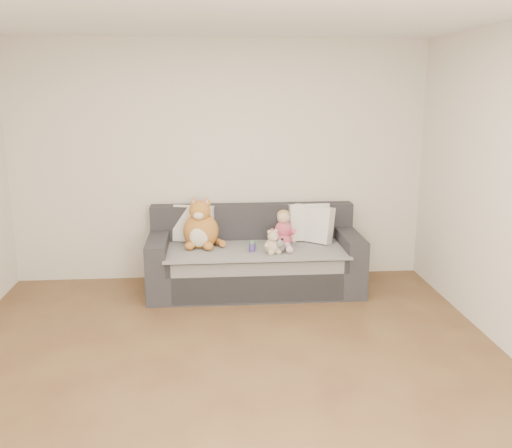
{
  "coord_description": "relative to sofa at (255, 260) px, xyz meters",
  "views": [
    {
      "loc": [
        -0.12,
        -3.69,
        2.1
      ],
      "look_at": [
        0.34,
        1.87,
        0.75
      ],
      "focal_mm": 40.0,
      "sensor_mm": 36.0,
      "label": 1
    }
  ],
  "objects": [
    {
      "name": "room_shell",
      "position": [
        -0.34,
        -1.64,
        0.99
      ],
      "size": [
        5.0,
        5.0,
        5.0
      ],
      "color": "brown",
      "rests_on": "ground"
    },
    {
      "name": "sofa",
      "position": [
        0.0,
        0.0,
        0.0
      ],
      "size": [
        2.2,
        0.94,
        0.85
      ],
      "color": "#28292D",
      "rests_on": "ground"
    },
    {
      "name": "cushion_left",
      "position": [
        -0.64,
        0.23,
        0.36
      ],
      "size": [
        0.46,
        0.3,
        0.4
      ],
      "rotation": [
        0.0,
        0.0,
        -0.26
      ],
      "color": "silver",
      "rests_on": "sofa"
    },
    {
      "name": "cushion_right_back",
      "position": [
        0.61,
        0.18,
        0.36
      ],
      "size": [
        0.44,
        0.22,
        0.41
      ],
      "rotation": [
        0.0,
        0.0,
        0.07
      ],
      "color": "silver",
      "rests_on": "sofa"
    },
    {
      "name": "cushion_right_front",
      "position": [
        0.64,
        0.11,
        0.36
      ],
      "size": [
        0.45,
        0.42,
        0.4
      ],
      "rotation": [
        0.0,
        0.0,
        -0.69
      ],
      "color": "silver",
      "rests_on": "sofa"
    },
    {
      "name": "toddler",
      "position": [
        0.29,
        -0.08,
        0.33
      ],
      "size": [
        0.28,
        0.4,
        0.39
      ],
      "rotation": [
        0.0,
        0.0,
        -0.15
      ],
      "color": "#C34466",
      "rests_on": "sofa"
    },
    {
      "name": "plush_cat",
      "position": [
        -0.56,
        -0.01,
        0.37
      ],
      "size": [
        0.44,
        0.38,
        0.56
      ],
      "rotation": [
        0.0,
        0.0,
        -0.15
      ],
      "color": "#B86B28",
      "rests_on": "sofa"
    },
    {
      "name": "teddy_bear",
      "position": [
        0.16,
        -0.32,
        0.26
      ],
      "size": [
        0.19,
        0.16,
        0.25
      ],
      "rotation": [
        0.0,
        0.0,
        0.42
      ],
      "color": "tan",
      "rests_on": "sofa"
    },
    {
      "name": "plush_cow",
      "position": [
        0.22,
        -0.29,
        0.23
      ],
      "size": [
        0.14,
        0.21,
        0.17
      ],
      "rotation": [
        0.0,
        0.0,
        0.06
      ],
      "color": "white",
      "rests_on": "sofa"
    },
    {
      "name": "sippy_cup",
      "position": [
        -0.04,
        -0.23,
        0.22
      ],
      "size": [
        0.1,
        0.08,
        0.12
      ],
      "rotation": [
        0.0,
        0.0,
        0.41
      ],
      "color": "#533797",
      "rests_on": "sofa"
    }
  ]
}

